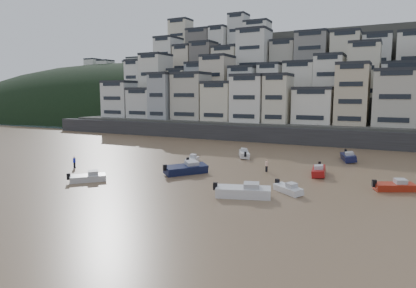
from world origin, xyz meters
The scene contains 15 objects.
sea_strip centered at (-110.00, 145.00, 0.01)m, with size 340.00×340.00×0.00m, color #42505E.
harbor_wall centered at (10.00, 65.00, 1.75)m, with size 140.00×3.00×3.50m, color #38383A.
hillside centered at (14.73, 104.84, 13.01)m, with size 141.04×66.00×50.00m.
headland centered at (-95.00, 135.00, 0.02)m, with size 216.00×135.00×53.33m.
boat_a centered at (14.69, 20.48, 0.86)m, with size 6.29×2.06×1.71m, color silver, non-canonical shape.
boat_b centered at (18.46, 24.36, 0.58)m, with size 4.25×1.39×1.16m, color white, non-canonical shape.
boat_c centered at (3.51, 27.69, 0.89)m, with size 6.51×2.13×1.78m, color #141B3F, non-canonical shape.
boat_d centered at (28.88, 30.71, 0.66)m, with size 4.81×1.57×1.31m, color #AA2714, non-canonical shape.
boat_e centered at (19.75, 35.29, 0.75)m, with size 5.51×1.80×1.50m, color maroon, non-canonical shape.
boat_f centered at (-0.03, 35.69, 0.58)m, with size 4.25×1.39×1.16m, color white, non-canonical shape.
boat_h centered at (5.62, 43.97, 0.72)m, with size 5.28×1.73×1.44m, color silver, non-canonical shape.
boat_i centered at (22.04, 48.40, 0.80)m, with size 5.90×1.93×1.61m, color #13163C, non-canonical shape.
boat_j centered at (-5.16, 18.36, 0.64)m, with size 4.72×1.55×1.29m, color silver, non-canonical shape.
person_blue centered at (-13.27, 23.88, 0.87)m, with size 0.44×0.44×1.74m, color #1A24C6, non-canonical shape.
person_pink centered at (12.81, 34.16, 0.87)m, with size 0.44×0.44×1.74m, color beige, non-canonical shape.
Camera 1 is at (28.54, -15.06, 10.84)m, focal length 32.00 mm.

